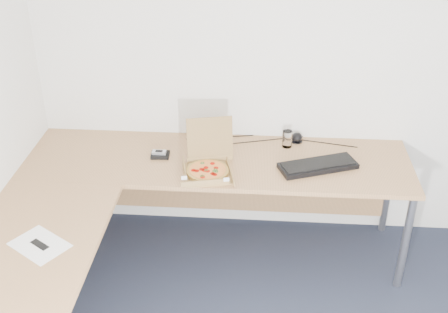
# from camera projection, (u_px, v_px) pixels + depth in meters

# --- Properties ---
(room_shell) EXTENTS (3.50, 3.50, 2.50)m
(room_shell) POSITION_uv_depth(u_px,v_px,m) (316.00, 229.00, 2.19)
(room_shell) COLOR silver
(room_shell) RESTS_ON ground
(desk) EXTENTS (2.50, 2.20, 0.73)m
(desk) POSITION_uv_depth(u_px,v_px,m) (157.00, 197.00, 3.35)
(desk) COLOR #B38050
(desk) RESTS_ON ground
(pizza_box) EXTENTS (0.29, 0.34, 0.30)m
(pizza_box) POSITION_uv_depth(u_px,v_px,m) (208.00, 167.00, 3.53)
(pizza_box) COLOR #A27D47
(pizza_box) RESTS_ON desk
(drinking_glass) EXTENTS (0.07, 0.07, 0.12)m
(drinking_glass) POSITION_uv_depth(u_px,v_px,m) (287.00, 139.00, 3.81)
(drinking_glass) COLOR white
(drinking_glass) RESTS_ON desk
(keyboard) EXTENTS (0.52, 0.34, 0.03)m
(keyboard) POSITION_uv_depth(u_px,v_px,m) (318.00, 166.00, 3.58)
(keyboard) COLOR black
(keyboard) RESTS_ON desk
(wallet) EXTENTS (0.12, 0.11, 0.02)m
(wallet) POSITION_uv_depth(u_px,v_px,m) (160.00, 155.00, 3.72)
(wallet) COLOR black
(wallet) RESTS_ON desk
(phone) EXTENTS (0.09, 0.05, 0.02)m
(phone) POSITION_uv_depth(u_px,v_px,m) (159.00, 152.00, 3.71)
(phone) COLOR #B2B5BA
(phone) RESTS_ON wallet
(paper_sheet) EXTENTS (0.36, 0.33, 0.00)m
(paper_sheet) POSITION_uv_depth(u_px,v_px,m) (40.00, 245.00, 2.92)
(paper_sheet) COLOR white
(paper_sheet) RESTS_ON desk
(dome_speaker) EXTENTS (0.08, 0.08, 0.07)m
(dome_speaker) POSITION_uv_depth(u_px,v_px,m) (297.00, 137.00, 3.88)
(dome_speaker) COLOR black
(dome_speaker) RESTS_ON desk
(cable_bundle) EXTENTS (0.56, 0.12, 0.01)m
(cable_bundle) POSITION_uv_depth(u_px,v_px,m) (267.00, 140.00, 3.91)
(cable_bundle) COLOR black
(cable_bundle) RESTS_ON desk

